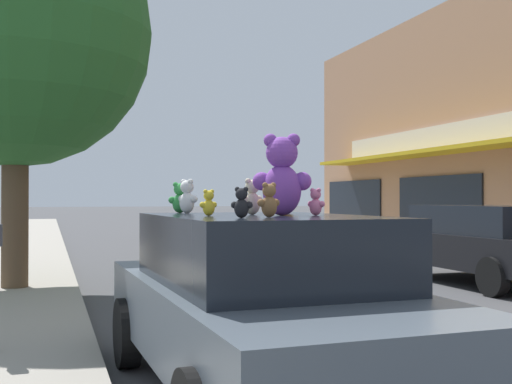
{
  "coord_description": "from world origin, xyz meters",
  "views": [
    {
      "loc": [
        -4.86,
        -5.55,
        1.67
      ],
      "look_at": [
        -2.37,
        2.16,
        1.75
      ],
      "focal_mm": 45.0,
      "sensor_mm": 36.0,
      "label": 1
    }
  ],
  "objects_px": {
    "teddy_bear_giant": "(282,176)",
    "teddy_bear_pink": "(316,202)",
    "teddy_bear_white": "(187,197)",
    "teddy_bear_brown": "(269,200)",
    "street_tree": "(16,33)",
    "teddy_bear_black": "(242,203)",
    "teddy_bear_green": "(180,198)",
    "plush_art_car": "(262,301)",
    "parked_car_far_center": "(489,241)",
    "teddy_bear_cream": "(252,197)",
    "teddy_bear_orange": "(287,198)",
    "teddy_bear_yellow": "(209,203)"
  },
  "relations": [
    {
      "from": "teddy_bear_brown",
      "to": "teddy_bear_pink",
      "type": "bearing_deg",
      "value": -159.84
    },
    {
      "from": "teddy_bear_giant",
      "to": "teddy_bear_brown",
      "type": "relative_size",
      "value": 2.61
    },
    {
      "from": "teddy_bear_cream",
      "to": "teddy_bear_white",
      "type": "height_order",
      "value": "teddy_bear_white"
    },
    {
      "from": "teddy_bear_orange",
      "to": "parked_car_far_center",
      "type": "distance_m",
      "value": 7.69
    },
    {
      "from": "teddy_bear_pink",
      "to": "teddy_bear_cream",
      "type": "distance_m",
      "value": 0.59
    },
    {
      "from": "teddy_bear_brown",
      "to": "teddy_bear_black",
      "type": "bearing_deg",
      "value": 10.85
    },
    {
      "from": "teddy_bear_giant",
      "to": "teddy_bear_white",
      "type": "distance_m",
      "value": 1.19
    },
    {
      "from": "teddy_bear_pink",
      "to": "teddy_bear_cream",
      "type": "xyz_separation_m",
      "value": [
        -0.42,
        0.41,
        0.04
      ]
    },
    {
      "from": "teddy_bear_cream",
      "to": "parked_car_far_center",
      "type": "distance_m",
      "value": 8.31
    },
    {
      "from": "teddy_bear_yellow",
      "to": "street_tree",
      "type": "xyz_separation_m",
      "value": [
        -1.79,
        6.75,
        2.91
      ]
    },
    {
      "from": "teddy_bear_pink",
      "to": "teddy_bear_white",
      "type": "bearing_deg",
      "value": 4.98
    },
    {
      "from": "teddy_bear_orange",
      "to": "teddy_bear_green",
      "type": "bearing_deg",
      "value": 15.67
    },
    {
      "from": "teddy_bear_giant",
      "to": "teddy_bear_yellow",
      "type": "bearing_deg",
      "value": 17.96
    },
    {
      "from": "teddy_bear_green",
      "to": "teddy_bear_white",
      "type": "bearing_deg",
      "value": 113.74
    },
    {
      "from": "teddy_bear_pink",
      "to": "teddy_bear_orange",
      "type": "relative_size",
      "value": 0.73
    },
    {
      "from": "teddy_bear_green",
      "to": "teddy_bear_yellow",
      "type": "relative_size",
      "value": 1.4
    },
    {
      "from": "teddy_bear_white",
      "to": "street_tree",
      "type": "xyz_separation_m",
      "value": [
        -1.82,
        5.77,
        2.85
      ]
    },
    {
      "from": "teddy_bear_black",
      "to": "street_tree",
      "type": "relative_size",
      "value": 0.03
    },
    {
      "from": "teddy_bear_orange",
      "to": "teddy_bear_black",
      "type": "xyz_separation_m",
      "value": [
        -0.84,
        -1.3,
        -0.04
      ]
    },
    {
      "from": "plush_art_car",
      "to": "parked_car_far_center",
      "type": "xyz_separation_m",
      "value": [
        6.44,
        5.37,
        0.03
      ]
    },
    {
      "from": "teddy_bear_orange",
      "to": "teddy_bear_yellow",
      "type": "distance_m",
      "value": 1.14
    },
    {
      "from": "street_tree",
      "to": "teddy_bear_cream",
      "type": "bearing_deg",
      "value": -70.99
    },
    {
      "from": "teddy_bear_giant",
      "to": "teddy_bear_white",
      "type": "xyz_separation_m",
      "value": [
        -0.59,
        1.02,
        -0.17
      ]
    },
    {
      "from": "teddy_bear_giant",
      "to": "teddy_bear_pink",
      "type": "bearing_deg",
      "value": 176.89
    },
    {
      "from": "teddy_bear_giant",
      "to": "teddy_bear_black",
      "type": "bearing_deg",
      "value": 70.37
    },
    {
      "from": "teddy_bear_black",
      "to": "teddy_bear_green",
      "type": "bearing_deg",
      "value": -52.38
    },
    {
      "from": "plush_art_car",
      "to": "street_tree",
      "type": "distance_m",
      "value": 8.0
    },
    {
      "from": "parked_car_far_center",
      "to": "street_tree",
      "type": "distance_m",
      "value": 9.55
    },
    {
      "from": "teddy_bear_yellow",
      "to": "teddy_bear_green",
      "type": "bearing_deg",
      "value": -105.62
    },
    {
      "from": "teddy_bear_green",
      "to": "teddy_bear_cream",
      "type": "height_order",
      "value": "teddy_bear_cream"
    },
    {
      "from": "teddy_bear_pink",
      "to": "parked_car_far_center",
      "type": "distance_m",
      "value": 8.25
    },
    {
      "from": "teddy_bear_yellow",
      "to": "teddy_bear_brown",
      "type": "bearing_deg",
      "value": 105.86
    },
    {
      "from": "teddy_bear_white",
      "to": "plush_art_car",
      "type": "bearing_deg",
      "value": 172.95
    },
    {
      "from": "plush_art_car",
      "to": "teddy_bear_green",
      "type": "bearing_deg",
      "value": 112.88
    },
    {
      "from": "teddy_bear_pink",
      "to": "teddy_bear_white",
      "type": "distance_m",
      "value": 1.42
    },
    {
      "from": "teddy_bear_cream",
      "to": "teddy_bear_white",
      "type": "relative_size",
      "value": 0.97
    },
    {
      "from": "teddy_bear_pink",
      "to": "street_tree",
      "type": "height_order",
      "value": "street_tree"
    },
    {
      "from": "teddy_bear_orange",
      "to": "teddy_bear_brown",
      "type": "relative_size",
      "value": 1.19
    },
    {
      "from": "teddy_bear_black",
      "to": "parked_car_far_center",
      "type": "bearing_deg",
      "value": -104.32
    },
    {
      "from": "street_tree",
      "to": "teddy_bear_giant",
      "type": "bearing_deg",
      "value": -70.49
    },
    {
      "from": "teddy_bear_black",
      "to": "teddy_bear_white",
      "type": "xyz_separation_m",
      "value": [
        -0.06,
        1.62,
        0.05
      ]
    },
    {
      "from": "teddy_bear_giant",
      "to": "teddy_bear_cream",
      "type": "relative_size",
      "value": 2.15
    },
    {
      "from": "teddy_bear_green",
      "to": "teddy_bear_black",
      "type": "distance_m",
      "value": 1.75
    },
    {
      "from": "plush_art_car",
      "to": "teddy_bear_brown",
      "type": "relative_size",
      "value": 17.31
    },
    {
      "from": "teddy_bear_green",
      "to": "teddy_bear_white",
      "type": "height_order",
      "value": "teddy_bear_white"
    },
    {
      "from": "teddy_bear_green",
      "to": "street_tree",
      "type": "xyz_separation_m",
      "value": [
        -1.77,
        5.65,
        2.87
      ]
    },
    {
      "from": "teddy_bear_brown",
      "to": "teddy_bear_white",
      "type": "xyz_separation_m",
      "value": [
        -0.31,
        1.51,
        0.03
      ]
    },
    {
      "from": "teddy_bear_yellow",
      "to": "street_tree",
      "type": "bearing_deg",
      "value": -91.86
    },
    {
      "from": "teddy_bear_brown",
      "to": "teddy_bear_cream",
      "type": "distance_m",
      "value": 0.79
    },
    {
      "from": "teddy_bear_giant",
      "to": "teddy_bear_pink",
      "type": "xyz_separation_m",
      "value": [
        0.25,
        -0.12,
        -0.22
      ]
    }
  ]
}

